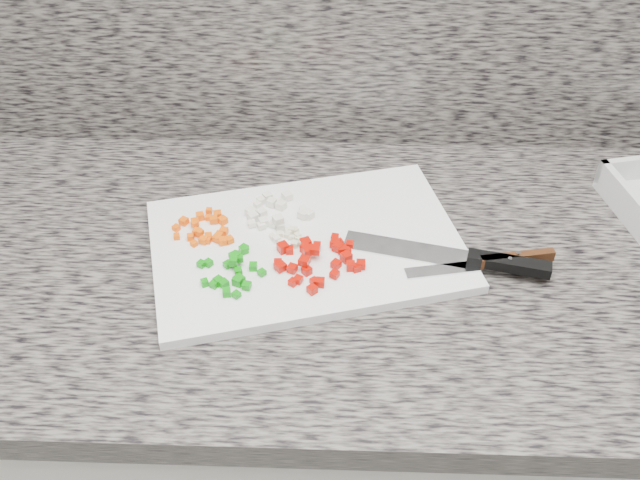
% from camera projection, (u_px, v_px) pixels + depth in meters
% --- Properties ---
extents(cabinet, '(3.92, 0.62, 0.86)m').
position_uv_depth(cabinet, '(358.00, 442.00, 1.33)').
color(cabinet, silver).
rests_on(cabinet, ground).
extents(countertop, '(3.96, 0.64, 0.04)m').
position_uv_depth(countertop, '(369.00, 265.00, 1.03)').
color(countertop, '#66605A').
rests_on(countertop, cabinet).
extents(cutting_board, '(0.50, 0.40, 0.01)m').
position_uv_depth(cutting_board, '(307.00, 245.00, 1.02)').
color(cutting_board, white).
rests_on(cutting_board, countertop).
extents(carrot_pile, '(0.09, 0.09, 0.02)m').
position_uv_depth(carrot_pile, '(207.00, 229.00, 1.03)').
color(carrot_pile, '#FF5B05').
rests_on(carrot_pile, cutting_board).
extents(onion_pile, '(0.10, 0.12, 0.02)m').
position_uv_depth(onion_pile, '(274.00, 213.00, 1.06)').
color(onion_pile, white).
rests_on(onion_pile, cutting_board).
extents(green_pepper_pile, '(0.10, 0.10, 0.02)m').
position_uv_depth(green_pepper_pile, '(233.00, 271.00, 0.96)').
color(green_pepper_pile, '#0C870C').
rests_on(green_pepper_pile, cutting_board).
extents(red_pepper_pile, '(0.13, 0.12, 0.02)m').
position_uv_depth(red_pepper_pile, '(319.00, 258.00, 0.98)').
color(red_pepper_pile, '#B60C02').
rests_on(red_pepper_pile, cutting_board).
extents(garlic_pile, '(0.05, 0.04, 0.01)m').
position_uv_depth(garlic_pile, '(291.00, 237.00, 1.02)').
color(garlic_pile, beige).
rests_on(garlic_pile, cutting_board).
extents(chef_knife, '(0.29, 0.09, 0.02)m').
position_uv_depth(chef_knife, '(472.00, 259.00, 0.98)').
color(chef_knife, silver).
rests_on(chef_knife, cutting_board).
extents(paring_knife, '(0.21, 0.06, 0.02)m').
position_uv_depth(paring_knife, '(498.00, 261.00, 0.98)').
color(paring_knife, silver).
rests_on(paring_knife, cutting_board).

